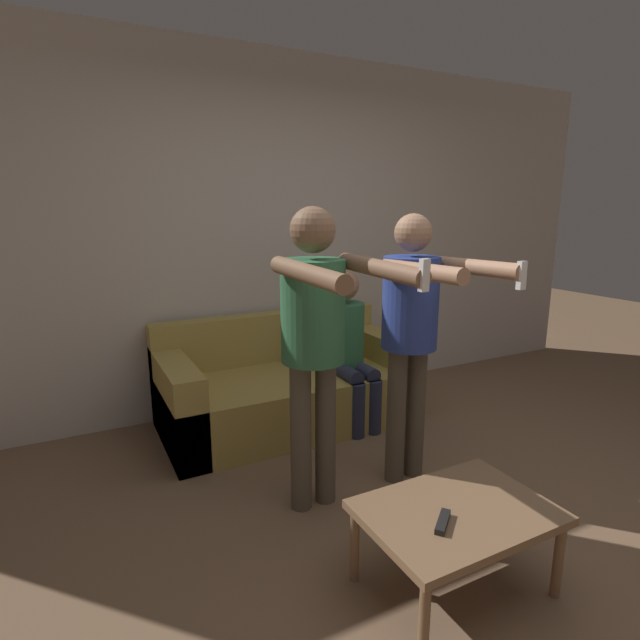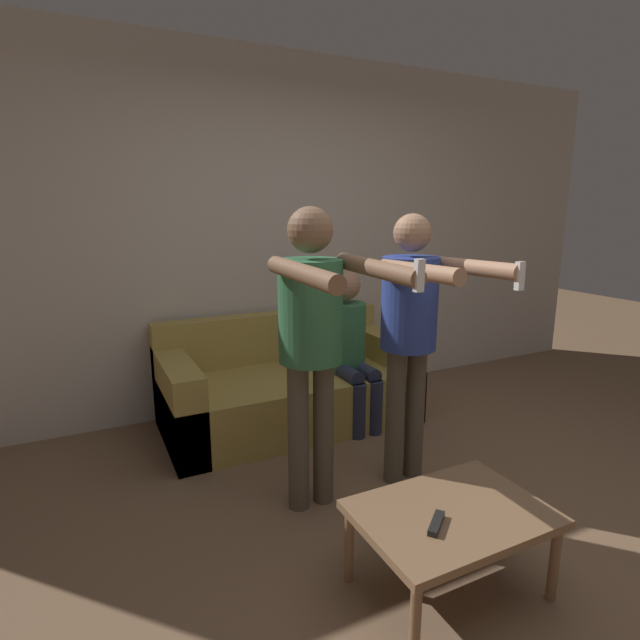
# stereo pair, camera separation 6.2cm
# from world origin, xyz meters

# --- Properties ---
(ground_plane) EXTENTS (14.00, 14.00, 0.00)m
(ground_plane) POSITION_xyz_m (0.00, 0.00, 0.00)
(ground_plane) COLOR brown
(wall_back) EXTENTS (6.40, 0.06, 2.70)m
(wall_back) POSITION_xyz_m (0.00, 2.17, 1.35)
(wall_back) COLOR beige
(wall_back) RESTS_ON ground_plane
(couch) EXTENTS (1.80, 0.89, 0.76)m
(couch) POSITION_xyz_m (-0.19, 1.70, 0.26)
(couch) COLOR #AD9347
(couch) RESTS_ON ground_plane
(person_standing_left) EXTENTS (0.44, 0.79, 1.57)m
(person_standing_left) POSITION_xyz_m (-0.49, 0.63, 0.99)
(person_standing_left) COLOR brown
(person_standing_left) RESTS_ON ground_plane
(person_standing_right) EXTENTS (0.43, 0.75, 1.53)m
(person_standing_right) POSITION_xyz_m (0.11, 0.63, 0.96)
(person_standing_right) COLOR brown
(person_standing_right) RESTS_ON ground_plane
(person_seated) EXTENTS (0.31, 0.53, 1.13)m
(person_seated) POSITION_xyz_m (0.21, 1.49, 0.62)
(person_seated) COLOR #282D47
(person_seated) RESTS_ON ground_plane
(coffee_table) EXTENTS (0.77, 0.54, 0.37)m
(coffee_table) POSITION_xyz_m (-0.25, -0.16, 0.33)
(coffee_table) COLOR #846042
(coffee_table) RESTS_ON ground_plane
(remote_on_table) EXTENTS (0.14, 0.12, 0.02)m
(remote_on_table) POSITION_xyz_m (-0.37, -0.22, 0.38)
(remote_on_table) COLOR black
(remote_on_table) RESTS_ON coffee_table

